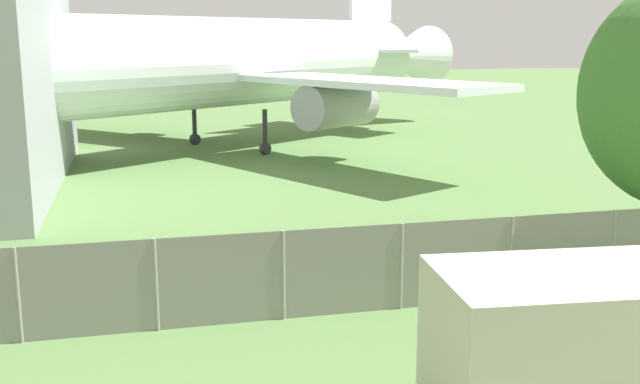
{
  "coord_description": "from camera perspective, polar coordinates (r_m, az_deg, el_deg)",
  "views": [
    {
      "loc": [
        -2.75,
        -3.93,
        5.73
      ],
      "look_at": [
        1.5,
        13.42,
        2.0
      ],
      "focal_mm": 42.0,
      "sensor_mm": 36.0,
      "label": 1
    }
  ],
  "objects": [
    {
      "name": "portable_cabin",
      "position": [
        11.77,
        19.7,
        -11.42
      ],
      "size": [
        4.63,
        2.73,
        2.46
      ],
      "rotation": [
        0.0,
        0.0,
        -0.09
      ],
      "color": "beige",
      "rests_on": "ground"
    },
    {
      "name": "perimeter_fence",
      "position": [
        15.37,
        -2.8,
        -6.36
      ],
      "size": [
        56.07,
        0.07,
        1.88
      ],
      "color": "gray",
      "rests_on": "ground"
    },
    {
      "name": "airplane",
      "position": [
        37.89,
        -8.31,
        9.64
      ],
      "size": [
        34.38,
        27.31,
        13.3
      ],
      "rotation": [
        0.0,
        0.0,
        -2.52
      ],
      "color": "white",
      "rests_on": "ground"
    }
  ]
}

